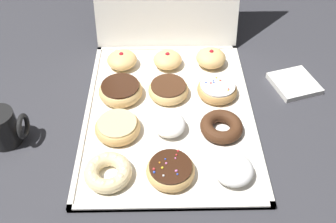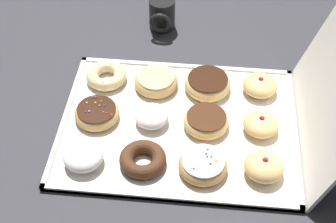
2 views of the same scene
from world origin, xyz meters
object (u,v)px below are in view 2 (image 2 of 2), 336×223
(cruller_donut_0, at_px, (106,75))
(jelly_filled_donut_10, at_px, (261,125))
(powdered_filled_donut_2, at_px, (83,156))
(chocolate_frosted_donut_6, at_px, (208,84))
(chocolate_cake_ring_donut_5, at_px, (143,159))
(powdered_filled_donut_4, at_px, (151,117))
(jelly_filled_donut_9, at_px, (260,85))
(glazed_ring_donut_3, at_px, (156,81))
(donut_box, at_px, (178,125))
(chocolate_frosted_donut_7, at_px, (206,122))
(sprinkle_donut_8, at_px, (203,165))
(coffee_mug, at_px, (162,14))
(sprinkle_donut_1, at_px, (97,114))
(jelly_filled_donut_11, at_px, (264,167))

(cruller_donut_0, bearing_deg, jelly_filled_donut_10, 70.69)
(powdered_filled_donut_2, bearing_deg, chocolate_frosted_donut_6, 135.08)
(chocolate_cake_ring_donut_5, bearing_deg, jelly_filled_donut_10, 115.58)
(powdered_filled_donut_4, height_order, jelly_filled_donut_9, jelly_filled_donut_9)
(chocolate_cake_ring_donut_5, bearing_deg, glazed_ring_donut_3, 179.92)
(donut_box, height_order, chocolate_frosted_donut_7, chocolate_frosted_donut_7)
(cruller_donut_0, distance_m, powdered_filled_donut_2, 0.28)
(powdered_filled_donut_2, xyz_separation_m, glazed_ring_donut_3, (-0.27, 0.13, -0.00))
(glazed_ring_donut_3, bearing_deg, cruller_donut_0, -94.66)
(sprinkle_donut_8, bearing_deg, powdered_filled_donut_2, -89.03)
(cruller_donut_0, xyz_separation_m, chocolate_frosted_donut_6, (0.01, 0.27, 0.00))
(cruller_donut_0, bearing_deg, chocolate_frosted_donut_6, 88.17)
(glazed_ring_donut_3, xyz_separation_m, chocolate_cake_ring_donut_5, (0.26, -0.00, -0.00))
(cruller_donut_0, bearing_deg, chocolate_frosted_donut_7, 62.02)
(chocolate_frosted_donut_7, relative_size, coffee_mug, 1.14)
(sprinkle_donut_1, bearing_deg, cruller_donut_0, -179.05)
(powdered_filled_donut_2, distance_m, jelly_filled_donut_10, 0.43)
(chocolate_cake_ring_donut_5, bearing_deg, powdered_filled_donut_4, 178.01)
(chocolate_frosted_donut_6, height_order, jelly_filled_donut_10, jelly_filled_donut_10)
(donut_box, xyz_separation_m, coffee_mug, (-0.40, -0.08, 0.04))
(sprinkle_donut_8, distance_m, jelly_filled_donut_9, 0.30)
(sprinkle_donut_8, xyz_separation_m, coffee_mug, (-0.53, -0.15, 0.02))
(glazed_ring_donut_3, distance_m, jelly_filled_donut_9, 0.27)
(powdered_filled_donut_4, bearing_deg, chocolate_frosted_donut_7, 89.58)
(sprinkle_donut_1, xyz_separation_m, jelly_filled_donut_10, (0.00, 0.40, 0.00))
(chocolate_frosted_donut_6, bearing_deg, powdered_filled_donut_2, -44.92)
(cruller_donut_0, relative_size, chocolate_cake_ring_donut_5, 1.00)
(powdered_filled_donut_2, height_order, chocolate_frosted_donut_7, powdered_filled_donut_2)
(powdered_filled_donut_4, bearing_deg, coffee_mug, -177.48)
(sprinkle_donut_1, height_order, sprinkle_donut_8, same)
(coffee_mug, bearing_deg, glazed_ring_donut_3, 2.90)
(donut_box, xyz_separation_m, sprinkle_donut_8, (0.13, 0.07, 0.02))
(chocolate_cake_ring_donut_5, height_order, jelly_filled_donut_10, jelly_filled_donut_10)
(glazed_ring_donut_3, relative_size, coffee_mug, 1.17)
(powdered_filled_donut_4, distance_m, chocolate_frosted_donut_6, 0.19)
(sprinkle_donut_1, distance_m, powdered_filled_donut_2, 0.14)
(powdered_filled_donut_2, relative_size, chocolate_frosted_donut_7, 0.83)
(chocolate_cake_ring_donut_5, xyz_separation_m, coffee_mug, (-0.53, -0.01, 0.02))
(cruller_donut_0, xyz_separation_m, jelly_filled_donut_9, (0.00, 0.40, 0.00))
(powdered_filled_donut_4, xyz_separation_m, chocolate_cake_ring_donut_5, (0.13, -0.00, -0.00))
(cruller_donut_0, xyz_separation_m, glazed_ring_donut_3, (0.01, 0.13, 0.00))
(jelly_filled_donut_9, bearing_deg, donut_box, -55.61)
(donut_box, distance_m, coffee_mug, 0.41)
(cruller_donut_0, bearing_deg, sprinkle_donut_1, 0.95)
(jelly_filled_donut_9, height_order, jelly_filled_donut_11, jelly_filled_donut_11)
(cruller_donut_0, bearing_deg, glazed_ring_donut_3, 85.34)
(donut_box, bearing_deg, sprinkle_donut_1, -89.59)
(sprinkle_donut_1, height_order, coffee_mug, coffee_mug)
(chocolate_cake_ring_donut_5, relative_size, jelly_filled_donut_9, 1.20)
(chocolate_frosted_donut_7, bearing_deg, chocolate_cake_ring_donut_5, -47.59)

